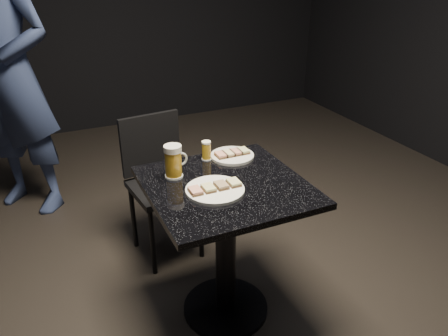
{
  "coord_description": "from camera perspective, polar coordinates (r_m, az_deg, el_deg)",
  "views": [
    {
      "loc": [
        -0.73,
        -1.58,
        1.68
      ],
      "look_at": [
        0.0,
        0.02,
        0.82
      ],
      "focal_mm": 35.0,
      "sensor_mm": 36.0,
      "label": 1
    }
  ],
  "objects": [
    {
      "name": "table",
      "position": [
        2.1,
        0.23,
        -7.9
      ],
      "size": [
        0.7,
        0.7,
        0.75
      ],
      "color": "black",
      "rests_on": "floor"
    },
    {
      "name": "canapes_on_plate_small",
      "position": [
        2.22,
        1.08,
        1.99
      ],
      "size": [
        0.17,
        0.07,
        0.02
      ],
      "color": "#4C3521",
      "rests_on": "plate_small"
    },
    {
      "name": "beer_tumbler",
      "position": [
        2.18,
        -2.31,
        2.29
      ],
      "size": [
        0.05,
        0.05,
        0.1
      ],
      "color": "silver",
      "rests_on": "table"
    },
    {
      "name": "plate_large",
      "position": [
        1.91,
        -1.19,
        -2.88
      ],
      "size": [
        0.26,
        0.26,
        0.01
      ],
      "primitive_type": "cylinder",
      "color": "white",
      "rests_on": "table"
    },
    {
      "name": "canapes_on_plate_large",
      "position": [
        1.9,
        -1.19,
        -2.45
      ],
      "size": [
        0.23,
        0.07,
        0.02
      ],
      "color": "#4C3521",
      "rests_on": "plate_large"
    },
    {
      "name": "patron",
      "position": [
        3.25,
        -26.26,
        10.85
      ],
      "size": [
        0.83,
        0.82,
        1.94
      ],
      "primitive_type": "imported",
      "rotation": [
        0.0,
        0.0,
        -0.75
      ],
      "color": "navy",
      "rests_on": "floor"
    },
    {
      "name": "plate_small",
      "position": [
        2.23,
        1.08,
        1.61
      ],
      "size": [
        0.22,
        0.22,
        0.01
      ],
      "primitive_type": "cylinder",
      "color": "white",
      "rests_on": "table"
    },
    {
      "name": "beer_mug",
      "position": [
        2.01,
        -6.59,
        0.87
      ],
      "size": [
        0.12,
        0.08,
        0.16
      ],
      "color": "white",
      "rests_on": "table"
    },
    {
      "name": "floor",
      "position": [
        2.42,
        0.21,
        -17.91
      ],
      "size": [
        6.0,
        6.0,
        0.0
      ],
      "primitive_type": "plane",
      "color": "black",
      "rests_on": "ground"
    },
    {
      "name": "chair",
      "position": [
        2.61,
        -8.41,
        -1.17
      ],
      "size": [
        0.4,
        0.4,
        0.85
      ],
      "color": "black",
      "rests_on": "floor"
    }
  ]
}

